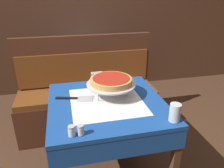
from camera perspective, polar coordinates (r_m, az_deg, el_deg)
The scene contains 12 objects.
dining_table_front at distance 1.68m, azimuth -1.34°, elevation -7.63°, with size 0.85×0.85×0.73m.
dining_table_rear at distance 3.04m, azimuth -5.98°, elevation 6.55°, with size 0.61×0.61×0.73m.
booth_bench at distance 2.47m, azimuth -6.31°, elevation -4.84°, with size 1.49×0.45×1.05m.
back_wall_panel at distance 3.33m, azimuth -8.53°, elevation 18.34°, with size 6.00×0.04×2.40m, color #4C2D1E.
pizza_pan_stand at distance 1.67m, azimuth -0.23°, elevation -0.11°, with size 0.38×0.38×0.11m.
deep_dish_pizza at distance 1.65m, azimuth -0.24°, elevation 0.92°, with size 0.32×0.32×0.04m.
pizza_server at distance 1.68m, azimuth -9.25°, elevation -3.74°, with size 0.29×0.13×0.01m.
water_glass_near at distance 1.43m, azimuth 16.11°, elevation -7.18°, with size 0.07×0.07×0.12m.
salt_shaker at distance 1.28m, azimuth -10.51°, elevation -11.98°, with size 0.04×0.04×0.06m.
pepper_shaker at distance 1.28m, azimuth -8.21°, elevation -11.81°, with size 0.04×0.04×0.06m.
napkin_holder at distance 1.94m, azimuth -3.94°, elevation 1.77°, with size 0.10×0.05×0.09m.
condiment_caddy at distance 2.95m, azimuth -6.34°, elevation 9.16°, with size 0.13×0.13×0.16m.
Camera 1 is at (-0.29, -1.40, 1.50)m, focal length 35.00 mm.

